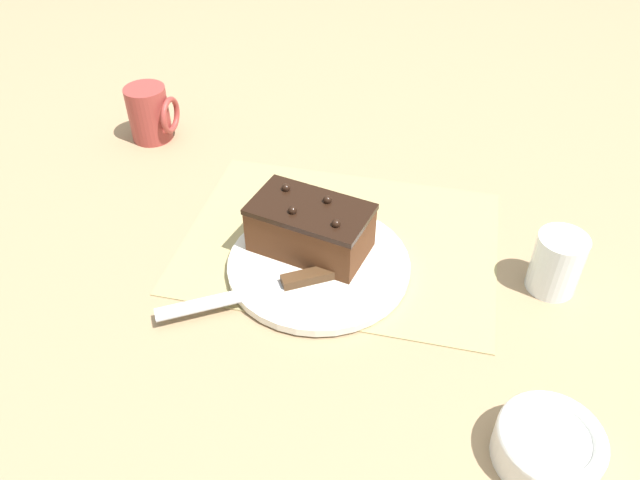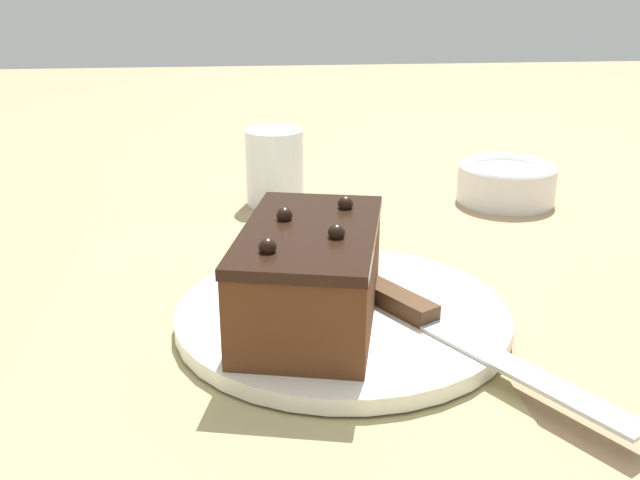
{
  "view_description": "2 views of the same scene",
  "coord_description": "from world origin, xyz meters",
  "px_view_note": "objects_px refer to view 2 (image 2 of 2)",
  "views": [
    {
      "loc": [
        0.13,
        -0.7,
        0.61
      ],
      "look_at": [
        -0.01,
        -0.08,
        0.07
      ],
      "focal_mm": 35.0,
      "sensor_mm": 36.0,
      "label": 1
    },
    {
      "loc": [
        -0.54,
        -0.0,
        0.27
      ],
      "look_at": [
        0.01,
        -0.05,
        0.06
      ],
      "focal_mm": 42.0,
      "sensor_mm": 36.0,
      "label": 2
    }
  ],
  "objects_px": {
    "serving_knife": "(431,321)",
    "cake_plate": "(340,315)",
    "chocolate_cake": "(307,275)",
    "small_bowl": "(505,181)",
    "drinking_glass": "(273,167)"
  },
  "relations": [
    {
      "from": "serving_knife",
      "to": "drinking_glass",
      "type": "height_order",
      "value": "drinking_glass"
    },
    {
      "from": "chocolate_cake",
      "to": "small_bowl",
      "type": "distance_m",
      "value": 0.41
    },
    {
      "from": "cake_plate",
      "to": "small_bowl",
      "type": "bearing_deg",
      "value": -37.51
    },
    {
      "from": "cake_plate",
      "to": "chocolate_cake",
      "type": "relative_size",
      "value": 1.41
    },
    {
      "from": "serving_knife",
      "to": "drinking_glass",
      "type": "xyz_separation_m",
      "value": [
        0.36,
        0.1,
        0.02
      ]
    },
    {
      "from": "chocolate_cake",
      "to": "small_bowl",
      "type": "xyz_separation_m",
      "value": [
        0.32,
        -0.26,
        -0.03
      ]
    },
    {
      "from": "chocolate_cake",
      "to": "small_bowl",
      "type": "height_order",
      "value": "chocolate_cake"
    },
    {
      "from": "cake_plate",
      "to": "small_bowl",
      "type": "height_order",
      "value": "small_bowl"
    },
    {
      "from": "serving_knife",
      "to": "drinking_glass",
      "type": "relative_size",
      "value": 2.56
    },
    {
      "from": "cake_plate",
      "to": "small_bowl",
      "type": "relative_size",
      "value": 2.28
    },
    {
      "from": "serving_knife",
      "to": "cake_plate",
      "type": "bearing_deg",
      "value": -63.35
    },
    {
      "from": "cake_plate",
      "to": "chocolate_cake",
      "type": "bearing_deg",
      "value": 124.37
    },
    {
      "from": "drinking_glass",
      "to": "serving_knife",
      "type": "bearing_deg",
      "value": -164.22
    },
    {
      "from": "chocolate_cake",
      "to": "serving_knife",
      "type": "distance_m",
      "value": 0.1
    },
    {
      "from": "drinking_glass",
      "to": "cake_plate",
      "type": "bearing_deg",
      "value": -172.96
    }
  ]
}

